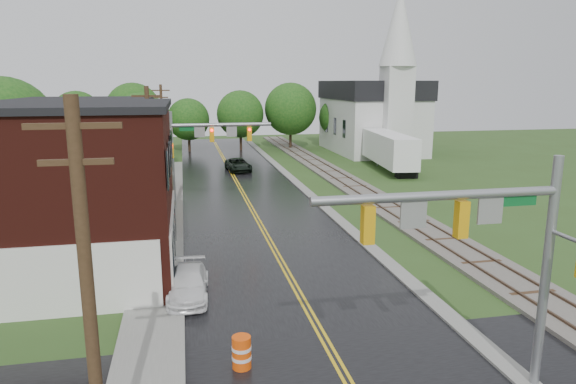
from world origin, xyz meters
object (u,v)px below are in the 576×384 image
object	(u,v)px
semi_trailer	(389,149)
pickup_white	(188,284)
brick_building	(17,193)
utility_pole_a	(89,305)
utility_pole_b	(150,157)
suv_dark	(238,165)
utility_pole_c	(163,127)
church	(375,109)
traffic_signal_near	(484,236)
tree_left_c	(83,134)
tree_left_e	(143,125)
traffic_signal_far	(202,142)
tree_left_b	(6,129)
construction_barrel	(242,352)

from	to	relation	value
semi_trailer	pickup_white	bearing A→B (deg)	-126.01
brick_building	semi_trailer	xyz separation A→B (m)	(29.09, 25.41, -1.83)
utility_pole_a	utility_pole_b	xyz separation A→B (m)	(0.00, 22.00, 0.00)
suv_dark	utility_pole_c	bearing A→B (deg)	166.16
church	semi_trailer	distance (m)	14.19
utility_pole_b	pickup_white	size ratio (longest dim) A/B	2.15
church	traffic_signal_near	world-z (taller)	church
church	utility_pole_a	bearing A→B (deg)	-116.51
brick_building	church	distance (m)	50.58
utility_pole_b	utility_pole_a	bearing A→B (deg)	-90.00
semi_trailer	tree_left_c	bearing A→B (deg)	-179.03
traffic_signal_near	tree_left_e	xyz separation A→B (m)	(-12.32, 43.90, -0.16)
traffic_signal_far	tree_left_c	size ratio (longest dim) A/B	0.96
traffic_signal_far	suv_dark	xyz separation A→B (m)	(4.27, 15.89, -4.31)
tree_left_b	suv_dark	world-z (taller)	tree_left_b
utility_pole_b	semi_trailer	xyz separation A→B (m)	(23.41, 18.41, -2.40)
church	tree_left_c	bearing A→B (deg)	-157.76
utility_pole_a	tree_left_b	bearing A→B (deg)	109.10
brick_building	suv_dark	xyz separation A→B (m)	(13.28, 27.89, -3.48)
pickup_white	church	bearing A→B (deg)	63.15
tree_left_e	semi_trailer	bearing A→B (deg)	-12.16
tree_left_b	tree_left_e	xyz separation A→B (m)	(9.00, 14.00, -0.90)
traffic_signal_near	tree_left_b	bearing A→B (deg)	125.49
traffic_signal_far	construction_barrel	world-z (taller)	traffic_signal_far
church	semi_trailer	world-z (taller)	church
suv_dark	tree_left_e	bearing A→B (deg)	157.14
construction_barrel	brick_building	bearing A→B (deg)	132.42
traffic_signal_far	tree_left_b	distance (m)	15.21
construction_barrel	utility_pole_c	bearing A→B (deg)	95.29
church	tree_left_c	distance (m)	36.59
traffic_signal_far	tree_left_e	world-z (taller)	tree_left_e
utility_pole_b	tree_left_b	distance (m)	14.87
utility_pole_a	utility_pole_b	bearing A→B (deg)	90.00
tree_left_b	construction_barrel	bearing A→B (deg)	-61.55
church	suv_dark	size ratio (longest dim) A/B	4.16
traffic_signal_far	tree_left_b	size ratio (longest dim) A/B	0.76
traffic_signal_near	tree_left_b	size ratio (longest dim) A/B	0.76
brick_building	church	xyz separation A→B (m)	(32.48, 38.74, 1.68)
brick_building	semi_trailer	world-z (taller)	brick_building
traffic_signal_far	construction_barrel	bearing A→B (deg)	-89.23
construction_barrel	tree_left_b	bearing A→B (deg)	118.45
brick_building	utility_pole_b	size ratio (longest dim) A/B	1.59
church	semi_trailer	xyz separation A→B (m)	(-3.39, -13.32, -3.52)
utility_pole_a	tree_left_c	distance (m)	40.52
pickup_white	semi_trailer	distance (m)	36.46
tree_left_b	construction_barrel	size ratio (longest dim) A/B	8.68
construction_barrel	utility_pole_b	bearing A→B (deg)	101.92
church	traffic_signal_far	distance (m)	35.59
tree_left_e	semi_trailer	xyz separation A→B (m)	(25.46, -5.49, -2.50)
suv_dark	semi_trailer	world-z (taller)	semi_trailer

